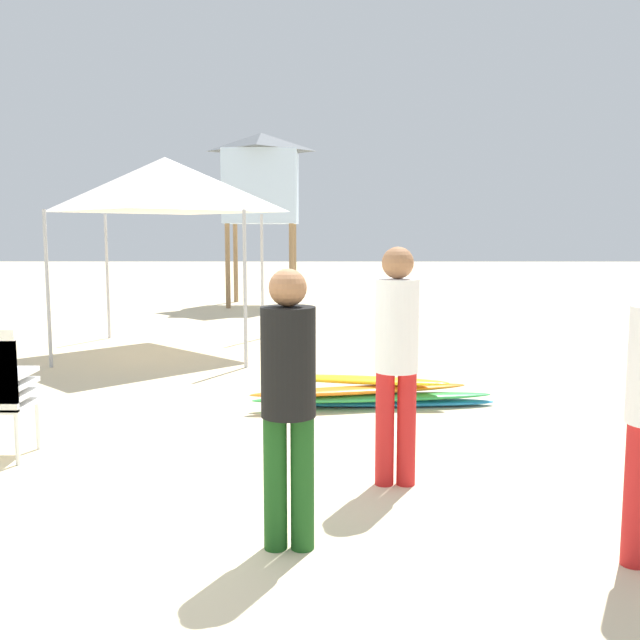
{
  "coord_description": "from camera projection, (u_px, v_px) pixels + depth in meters",
  "views": [
    {
      "loc": [
        1.32,
        -4.42,
        1.88
      ],
      "look_at": [
        1.28,
        3.02,
        0.95
      ],
      "focal_mm": 40.0,
      "sensor_mm": 36.0,
      "label": 1
    }
  ],
  "objects": [
    {
      "name": "ground",
      "position": [
        120.0,
        523.0,
        4.62
      ],
      "size": [
        80.0,
        80.0,
        0.0
      ],
      "primitive_type": "plane",
      "color": "beige"
    },
    {
      "name": "surfboard_pile",
      "position": [
        369.0,
        393.0,
        7.65
      ],
      "size": [
        2.66,
        0.83,
        0.32
      ],
      "color": "#268CCC",
      "rests_on": "ground"
    },
    {
      "name": "lifeguard_near_center",
      "position": [
        397.0,
        349.0,
        5.2
      ],
      "size": [
        0.32,
        0.32,
        1.77
      ],
      "color": "red",
      "rests_on": "ground"
    },
    {
      "name": "lifeguard_near_right",
      "position": [
        288.0,
        391.0,
        4.13
      ],
      "size": [
        0.32,
        0.32,
        1.67
      ],
      "color": "#194C19",
      "rests_on": "ground"
    },
    {
      "name": "popup_canopy",
      "position": [
        165.0,
        185.0,
        10.93
      ],
      "size": [
        2.77,
        2.77,
        3.01
      ],
      "color": "#B2B2B7",
      "rests_on": "ground"
    },
    {
      "name": "lifeguard_tower",
      "position": [
        262.0,
        178.0,
        17.9
      ],
      "size": [
        1.98,
        1.98,
        4.32
      ],
      "color": "olive",
      "rests_on": "ground"
    }
  ]
}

